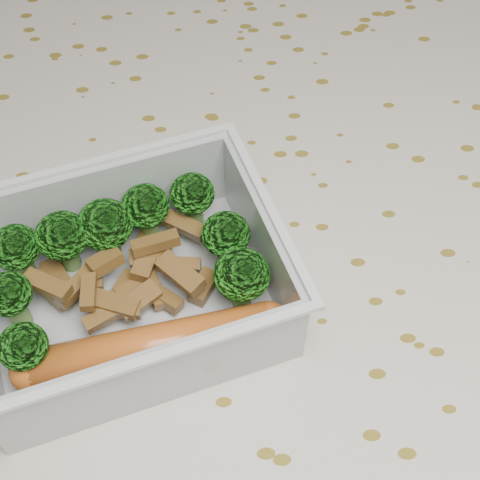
{
  "coord_description": "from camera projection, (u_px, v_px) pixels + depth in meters",
  "views": [
    {
      "loc": [
        -0.01,
        -0.23,
        1.1
      ],
      "look_at": [
        0.01,
        -0.0,
        0.78
      ],
      "focal_mm": 50.0,
      "sensor_mm": 36.0,
      "label": 1
    }
  ],
  "objects": [
    {
      "name": "meat_pile",
      "position": [
        128.0,
        278.0,
        0.39
      ],
      "size": [
        0.11,
        0.08,
        0.03
      ],
      "color": "brown",
      "rests_on": "lunch_container"
    },
    {
      "name": "tablecloth",
      "position": [
        229.0,
        293.0,
        0.45
      ],
      "size": [
        1.46,
        0.96,
        0.19
      ],
      "color": "beige",
      "rests_on": "dining_table"
    },
    {
      "name": "sausage",
      "position": [
        153.0,
        346.0,
        0.36
      ],
      "size": [
        0.15,
        0.04,
        0.02
      ],
      "color": "#BE591D",
      "rests_on": "lunch_container"
    },
    {
      "name": "broccoli_florets",
      "position": [
        122.0,
        248.0,
        0.38
      ],
      "size": [
        0.16,
        0.12,
        0.04
      ],
      "color": "#608C3F",
      "rests_on": "lunch_container"
    },
    {
      "name": "lunch_container",
      "position": [
        128.0,
        290.0,
        0.38
      ],
      "size": [
        0.21,
        0.18,
        0.06
      ],
      "color": "silver",
      "rests_on": "tablecloth"
    },
    {
      "name": "dining_table",
      "position": [
        230.0,
        329.0,
        0.49
      ],
      "size": [
        1.4,
        0.9,
        0.75
      ],
      "color": "brown",
      "rests_on": "ground"
    }
  ]
}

